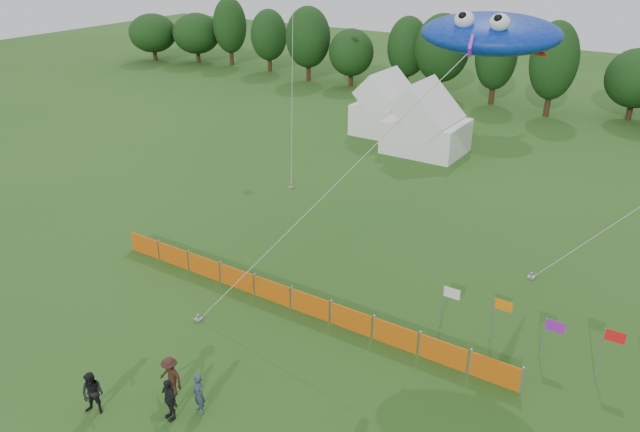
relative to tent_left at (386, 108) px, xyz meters
The scene contains 12 objects.
ground 33.57m from the tent_left, 71.65° to the right, with size 160.00×160.00×0.00m, color #234C16.
treeline 18.02m from the tent_left, 47.19° to the left, with size 104.57×8.78×8.36m.
tent_left is the anchor object (origin of this frame).
tent_right 5.36m from the tent_left, 29.16° to the right, with size 5.57×4.46×3.93m.
barrier_fence 26.49m from the tent_left, 71.14° to the right, with size 19.90×0.06×1.00m.
flag_row 29.52m from the tent_left, 50.54° to the right, with size 8.73×0.59×2.15m.
spectator_a 33.39m from the tent_left, 73.14° to the right, with size 0.56×0.37×1.53m, color #2F3C4E.
spectator_b 34.56m from the tent_left, 78.78° to the right, with size 0.78×0.61×1.61m, color black.
spectator_c 32.91m from the tent_left, 75.45° to the right, with size 1.01×0.58×1.57m, color #341C14.
spectator_d 33.91m from the tent_left, 74.52° to the right, with size 0.92×0.38×1.57m, color black.
stingray_kite 25.15m from the tent_left, 52.98° to the right, with size 11.44×16.21×12.25m.
small_kite_dark 11.03m from the tent_left, 109.58° to the right, with size 6.44×9.18×14.43m.
Camera 1 is at (11.53, -11.71, 14.95)m, focal length 35.00 mm.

